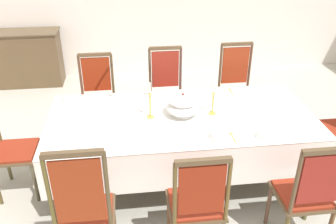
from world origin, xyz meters
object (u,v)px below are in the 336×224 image
Objects in this scene: spoon_primary at (232,135)px; sideboard at (17,59)px; spoon_secondary at (230,90)px; chair_north_b at (166,91)px; chair_south_b at (197,203)px; chair_north_c at (236,87)px; bowl_near_left at (220,136)px; soup_tureen at (183,105)px; bowl_far_right at (264,135)px; chair_south_c at (308,193)px; dining_table at (181,122)px; chair_north_a at (98,96)px; candlestick_west at (150,104)px; bowl_far_left at (69,100)px; bowl_near_right at (221,90)px; chair_south_a at (84,209)px; chair_head_west at (7,144)px; candlestick_east at (213,102)px.

sideboard reaches higher than spoon_primary.
chair_north_b is at bearing 144.01° from spoon_secondary.
chair_south_b is 0.76m from spoon_primary.
chair_north_c is 1.59m from bowl_near_left.
bowl_far_right is at bearing -35.73° from soup_tureen.
chair_south_c is at bearing 129.84° from sideboard.
chair_north_a is (-0.89, 1.00, -0.14)m from dining_table.
bowl_far_left is (-0.83, 0.46, -0.13)m from candlestick_west.
spoon_secondary is at bearing 13.36° from bowl_near_right.
chair_south_a is 1.12× the size of chair_south_c.
chair_north_c reaches higher than chair_north_a.
bowl_far_right reaches higher than dining_table.
sideboard is (-2.93, 2.28, -0.32)m from spoon_secondary.
bowl_far_left is at bearing 147.52° from bowl_near_left.
chair_south_c reaches higher than dining_table.
spoon_primary is (0.70, -0.42, -0.15)m from candlestick_west.
chair_head_west reaches higher than chair_north_b.
soup_tureen is 1.79× the size of spoon_primary.
bowl_near_left is 0.40m from bowl_far_right.
sideboard is at bearing 129.45° from spoon_primary.
chair_north_b is 6.18× the size of bowl_near_left.
dining_table is at bearing 49.04° from chair_north_c.
chair_south_c is at bearing -80.99° from spoon_secondary.
chair_head_west is (-0.82, -1.00, 0.02)m from chair_north_a.
chair_south_c is 5.99× the size of spoon_secondary.
bowl_near_left is 1.26× the size of bowl_far_left.
chair_south_b reaches higher than soup_tureen.
candlestick_east is (-0.56, 1.00, 0.35)m from chair_south_c.
spoon_primary is at bearing 54.07° from chair_south_b.
soup_tureen is at bearing 49.36° from chair_north_c.
bowl_near_left is 0.12m from spoon_primary.
chair_south_a is at bearing 39.09° from chair_head_west.
chair_north_a is at bearing 140.12° from candlestick_east.
candlestick_west is (-0.28, -1.01, 0.35)m from chair_north_b.
chair_south_c reaches higher than soup_tureen.
bowl_far_right is at bearing -52.85° from candlestick_east.
chair_south_b is at bearing -126.40° from spoon_primary.
sideboard is (-2.26, 1.79, -0.11)m from chair_north_b.
chair_head_west is 2.16m from spoon_primary.
chair_south_b is 0.91m from bowl_far_right.
chair_south_a is at bearing 110.23° from sideboard.
soup_tureen reaches higher than sideboard.
chair_north_b is (0.00, 2.01, 0.02)m from chair_south_b.
bowl_far_left is (-1.11, 1.46, 0.24)m from chair_south_b.
chair_south_a is 6.62× the size of bowl_near_left.
bowl_near_left is 1.01× the size of spoon_primary.
chair_south_c is 0.95× the size of chair_north_c.
spoon_primary is at bearing -78.75° from candlestick_east.
bowl_near_left is at bearing 26.00° from chair_south_a.
chair_head_west is 2.30m from bowl_near_right.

